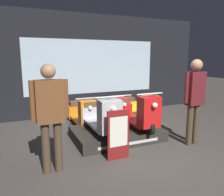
{
  "coord_description": "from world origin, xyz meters",
  "views": [
    {
      "loc": [
        -2.28,
        -3.1,
        1.83
      ],
      "look_at": [
        -0.11,
        1.9,
        0.83
      ],
      "focal_mm": 35.0,
      "sensor_mm": 36.0,
      "label": 1
    }
  ],
  "objects_px": {
    "scooter_display_left": "(99,116)",
    "person_right_browsing": "(195,96)",
    "scooter_backrow_0": "(81,113)",
    "scooter_backrow_2": "(139,108)",
    "price_sign_board": "(118,135)",
    "scooter_backrow_1": "(112,110)",
    "person_left_browsing": "(50,110)",
    "scooter_display_right": "(135,112)"
  },
  "relations": [
    {
      "from": "person_left_browsing",
      "to": "person_right_browsing",
      "type": "height_order",
      "value": "person_right_browsing"
    },
    {
      "from": "scooter_display_right",
      "to": "price_sign_board",
      "type": "bearing_deg",
      "value": -132.72
    },
    {
      "from": "scooter_display_left",
      "to": "scooter_display_right",
      "type": "height_order",
      "value": "same"
    },
    {
      "from": "person_right_browsing",
      "to": "scooter_backrow_1",
      "type": "bearing_deg",
      "value": 112.92
    },
    {
      "from": "price_sign_board",
      "to": "scooter_backrow_1",
      "type": "bearing_deg",
      "value": 69.56
    },
    {
      "from": "scooter_backrow_0",
      "to": "scooter_display_left",
      "type": "bearing_deg",
      "value": -88.42
    },
    {
      "from": "person_right_browsing",
      "to": "scooter_backrow_0",
      "type": "bearing_deg",
      "value": 129.71
    },
    {
      "from": "scooter_display_right",
      "to": "scooter_display_left",
      "type": "bearing_deg",
      "value": 180.0
    },
    {
      "from": "person_right_browsing",
      "to": "price_sign_board",
      "type": "distance_m",
      "value": 1.85
    },
    {
      "from": "person_left_browsing",
      "to": "price_sign_board",
      "type": "distance_m",
      "value": 1.3
    },
    {
      "from": "scooter_backrow_2",
      "to": "person_left_browsing",
      "type": "height_order",
      "value": "person_left_browsing"
    },
    {
      "from": "scooter_display_left",
      "to": "scooter_backrow_0",
      "type": "height_order",
      "value": "scooter_display_left"
    },
    {
      "from": "scooter_backrow_2",
      "to": "person_right_browsing",
      "type": "bearing_deg",
      "value": -89.14
    },
    {
      "from": "scooter_display_left",
      "to": "scooter_backrow_1",
      "type": "xyz_separation_m",
      "value": [
        0.86,
        1.3,
        -0.24
      ]
    },
    {
      "from": "scooter_display_right",
      "to": "scooter_backrow_2",
      "type": "height_order",
      "value": "scooter_display_right"
    },
    {
      "from": "scooter_backrow_0",
      "to": "price_sign_board",
      "type": "relative_size",
      "value": 1.87
    },
    {
      "from": "scooter_backrow_0",
      "to": "person_left_browsing",
      "type": "height_order",
      "value": "person_left_browsing"
    },
    {
      "from": "scooter_backrow_1",
      "to": "person_right_browsing",
      "type": "distance_m",
      "value": 2.49
    },
    {
      "from": "scooter_display_left",
      "to": "scooter_backrow_0",
      "type": "relative_size",
      "value": 1.0
    },
    {
      "from": "scooter_backrow_1",
      "to": "scooter_backrow_2",
      "type": "height_order",
      "value": "same"
    },
    {
      "from": "scooter_display_right",
      "to": "scooter_backrow_2",
      "type": "distance_m",
      "value": 1.58
    },
    {
      "from": "scooter_backrow_1",
      "to": "person_right_browsing",
      "type": "relative_size",
      "value": 0.95
    },
    {
      "from": "scooter_display_left",
      "to": "price_sign_board",
      "type": "height_order",
      "value": "scooter_display_left"
    },
    {
      "from": "scooter_display_left",
      "to": "price_sign_board",
      "type": "relative_size",
      "value": 1.87
    },
    {
      "from": "scooter_backrow_2",
      "to": "scooter_display_right",
      "type": "bearing_deg",
      "value": -124.02
    },
    {
      "from": "scooter_display_right",
      "to": "scooter_backrow_2",
      "type": "bearing_deg",
      "value": 55.98
    },
    {
      "from": "scooter_backrow_1",
      "to": "scooter_display_left",
      "type": "bearing_deg",
      "value": -123.57
    },
    {
      "from": "scooter_backrow_1",
      "to": "price_sign_board",
      "type": "relative_size",
      "value": 1.87
    },
    {
      "from": "person_left_browsing",
      "to": "person_right_browsing",
      "type": "xyz_separation_m",
      "value": [
        2.92,
        0.0,
        0.02
      ]
    },
    {
      "from": "scooter_backrow_1",
      "to": "person_left_browsing",
      "type": "bearing_deg",
      "value": -132.16
    },
    {
      "from": "scooter_backrow_2",
      "to": "price_sign_board",
      "type": "relative_size",
      "value": 1.87
    },
    {
      "from": "scooter_backrow_0",
      "to": "scooter_backrow_2",
      "type": "bearing_deg",
      "value": 0.0
    },
    {
      "from": "scooter_backrow_2",
      "to": "price_sign_board",
      "type": "distance_m",
      "value": 2.8
    },
    {
      "from": "scooter_backrow_0",
      "to": "scooter_backrow_1",
      "type": "distance_m",
      "value": 0.9
    },
    {
      "from": "scooter_display_right",
      "to": "scooter_backrow_0",
      "type": "height_order",
      "value": "scooter_display_right"
    },
    {
      "from": "scooter_display_left",
      "to": "person_left_browsing",
      "type": "height_order",
      "value": "person_left_browsing"
    },
    {
      "from": "price_sign_board",
      "to": "scooter_backrow_0",
      "type": "bearing_deg",
      "value": 91.86
    },
    {
      "from": "scooter_backrow_2",
      "to": "person_left_browsing",
      "type": "bearing_deg",
      "value": -142.71
    },
    {
      "from": "scooter_display_left",
      "to": "person_right_browsing",
      "type": "relative_size",
      "value": 0.95
    },
    {
      "from": "scooter_display_left",
      "to": "scooter_backrow_1",
      "type": "height_order",
      "value": "scooter_display_left"
    },
    {
      "from": "scooter_backrow_1",
      "to": "person_left_browsing",
      "type": "distance_m",
      "value": 3.04
    },
    {
      "from": "scooter_display_left",
      "to": "person_right_browsing",
      "type": "height_order",
      "value": "person_right_browsing"
    }
  ]
}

